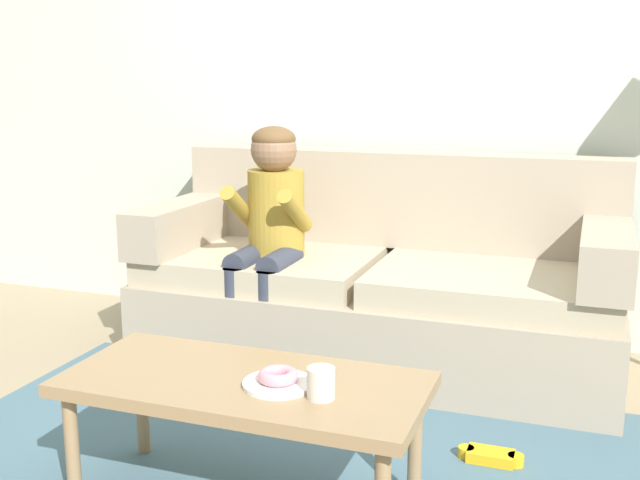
% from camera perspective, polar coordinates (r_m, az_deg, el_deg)
% --- Properties ---
extents(ground, '(10.00, 10.00, 0.00)m').
position_cam_1_polar(ground, '(2.98, -0.92, -14.25)').
color(ground, '#9E896B').
extents(wall_back, '(8.00, 0.10, 2.80)m').
position_cam_1_polar(wall_back, '(4.01, 6.28, 13.16)').
color(wall_back, beige).
rests_on(wall_back, ground).
extents(area_rug, '(2.61, 1.65, 0.01)m').
position_cam_1_polar(area_rug, '(2.77, -2.83, -16.28)').
color(area_rug, '#476675').
rests_on(area_rug, ground).
extents(couch, '(2.16, 0.90, 0.96)m').
position_cam_1_polar(couch, '(3.60, 4.41, -3.66)').
color(couch, tan).
rests_on(couch, ground).
extents(coffee_table, '(1.10, 0.50, 0.43)m').
position_cam_1_polar(coffee_table, '(2.37, -5.71, -11.21)').
color(coffee_table, '#937551').
rests_on(coffee_table, ground).
extents(person_child, '(0.34, 0.58, 1.10)m').
position_cam_1_polar(person_child, '(3.48, -3.77, 1.32)').
color(person_child, olive).
rests_on(person_child, ground).
extents(plate, '(0.21, 0.21, 0.01)m').
position_cam_1_polar(plate, '(2.28, -3.13, -10.65)').
color(plate, white).
rests_on(plate, coffee_table).
extents(donut, '(0.13, 0.13, 0.04)m').
position_cam_1_polar(donut, '(2.27, -3.14, -10.06)').
color(donut, pink).
rests_on(donut, plate).
extents(mug, '(0.08, 0.08, 0.09)m').
position_cam_1_polar(mug, '(2.18, 0.07, -10.60)').
color(mug, silver).
rests_on(mug, coffee_table).
extents(toy_controller, '(0.23, 0.09, 0.05)m').
position_cam_1_polar(toy_controller, '(2.82, 12.58, -15.52)').
color(toy_controller, gold).
rests_on(toy_controller, ground).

